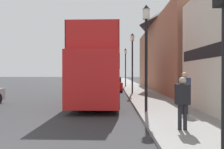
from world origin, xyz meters
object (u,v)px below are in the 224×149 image
at_px(parked_car_ahead_of_bus, 113,84).
at_px(lamp_post_nearest, 146,38).
at_px(lamp_post_second, 132,52).
at_px(lamp_post_third, 126,60).
at_px(tour_bus, 101,73).
at_px(pedestrian_second, 182,98).
at_px(pedestrian_third, 184,89).

bearing_deg(parked_car_ahead_of_bus, lamp_post_nearest, -84.24).
relative_size(lamp_post_second, lamp_post_third, 1.07).
height_order(tour_bus, parked_car_ahead_of_bus, tour_bus).
height_order(tour_bus, pedestrian_second, tour_bus).
distance_m(parked_car_ahead_of_bus, lamp_post_third, 5.75).
distance_m(pedestrian_second, pedestrian_third, 2.83).
bearing_deg(lamp_post_third, parked_car_ahead_of_bus, -108.41).
bearing_deg(pedestrian_third, lamp_post_nearest, 159.17).
height_order(pedestrian_second, lamp_post_second, lamp_post_second).
bearing_deg(pedestrian_second, lamp_post_third, 91.60).
relative_size(pedestrian_second, pedestrian_third, 0.91).
bearing_deg(pedestrian_second, lamp_post_second, 92.34).
bearing_deg(tour_bus, lamp_post_third, 81.31).
height_order(pedestrian_third, lamp_post_third, lamp_post_third).
relative_size(lamp_post_nearest, lamp_post_second, 0.94).
xyz_separation_m(tour_bus, lamp_post_third, (2.36, 12.86, 1.56)).
distance_m(tour_bus, parked_car_ahead_of_bus, 8.23).
bearing_deg(lamp_post_second, pedestrian_second, -87.66).
distance_m(tour_bus, lamp_post_nearest, 5.54).
xyz_separation_m(parked_car_ahead_of_bus, pedestrian_second, (2.17, -16.14, 0.45)).
relative_size(tour_bus, lamp_post_third, 2.20).
distance_m(tour_bus, pedestrian_third, 6.66).
bearing_deg(lamp_post_second, lamp_post_third, 90.59).
relative_size(pedestrian_second, lamp_post_nearest, 0.34).
bearing_deg(pedestrian_second, parked_car_ahead_of_bus, 97.66).
bearing_deg(tour_bus, lamp_post_second, 60.47).
bearing_deg(pedestrian_third, lamp_post_third, 94.75).
xyz_separation_m(pedestrian_third, lamp_post_nearest, (-1.56, 0.59, 2.28)).
height_order(parked_car_ahead_of_bus, lamp_post_nearest, lamp_post_nearest).
xyz_separation_m(pedestrian_second, pedestrian_third, (0.93, 2.67, 0.09)).
bearing_deg(lamp_post_nearest, lamp_post_third, 89.84).
xyz_separation_m(lamp_post_nearest, lamp_post_third, (0.05, 17.64, -0.03)).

